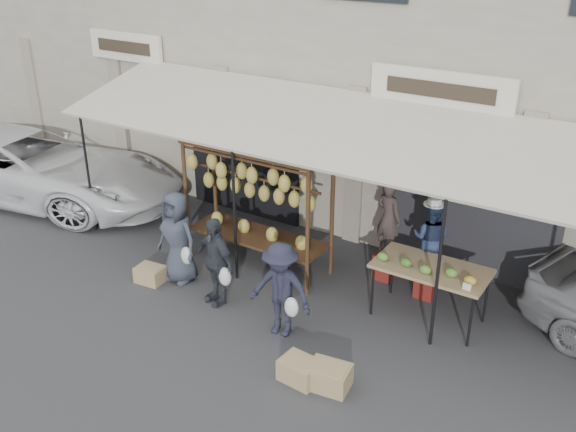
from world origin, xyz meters
name	(u,v)px	position (x,y,z in m)	size (l,w,h in m)	color
ground_plane	(245,329)	(0.00, 0.00, 0.00)	(90.00, 90.00, 0.00)	#2D2D30
shophouse	(427,25)	(0.00, 6.50, 3.65)	(24.00, 6.15, 7.30)	#B0A492
awning	(324,127)	(0.01, 2.28, 2.57)	(10.00, 2.35, 2.92)	#B9B6A7
banana_rack	(255,184)	(-0.97, 1.71, 1.57)	(2.60, 0.90, 2.24)	black
produce_table	(430,270)	(2.20, 1.73, 0.87)	(1.70, 0.90, 1.04)	#A3835D
vendor_left	(388,218)	(1.13, 2.53, 1.13)	(0.48, 0.32, 1.32)	#403331
vendor_right	(431,238)	(1.95, 2.35, 1.06)	(0.60, 0.47, 1.23)	navy
customer_left	(178,237)	(-1.79, 0.59, 0.80)	(0.79, 0.51, 1.61)	#333946
customer_mid	(215,261)	(-0.83, 0.39, 0.74)	(0.87, 0.36, 1.48)	#30343D
customer_right	(281,290)	(0.51, 0.21, 0.74)	(0.96, 0.55, 1.49)	#1F2031
stool_left	(385,266)	(1.13, 2.53, 0.23)	(0.33, 0.33, 0.47)	maroon
stool_right	(426,284)	(1.95, 2.35, 0.22)	(0.32, 0.32, 0.45)	maroon
crate_near_a	(300,370)	(1.32, -0.55, 0.15)	(0.51, 0.39, 0.31)	tan
crate_near_b	(329,377)	(1.72, -0.47, 0.16)	(0.54, 0.41, 0.32)	tan
crate_far	(150,274)	(-2.17, 0.26, 0.14)	(0.47, 0.35, 0.28)	tan
van	(16,148)	(-7.24, 1.54, 1.09)	(2.40, 5.21, 2.17)	white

